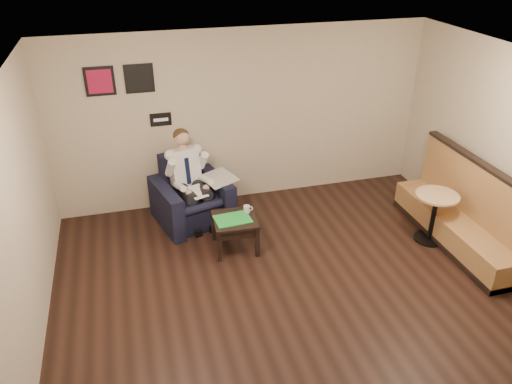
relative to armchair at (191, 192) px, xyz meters
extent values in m
plane|color=black|center=(0.98, -2.42, -0.50)|extent=(6.00, 6.00, 0.00)
cube|color=beige|center=(0.98, 0.58, 0.90)|extent=(6.00, 0.02, 2.80)
cube|color=beige|center=(-2.02, -2.42, 0.90)|extent=(0.02, 6.00, 2.80)
cube|color=white|center=(0.98, -2.42, 2.30)|extent=(6.00, 6.00, 0.02)
cube|color=black|center=(-0.32, 0.57, 1.00)|extent=(0.32, 0.02, 0.20)
cube|color=#B01543|center=(-1.12, 0.57, 1.65)|extent=(0.42, 0.03, 0.42)
cube|color=black|center=(-0.57, 0.57, 1.65)|extent=(0.42, 0.03, 0.42)
cube|color=black|center=(0.00, 0.00, 0.00)|extent=(1.26, 1.26, 1.00)
cube|color=white|center=(0.06, -0.23, 0.11)|extent=(0.32, 0.38, 0.01)
cube|color=silver|center=(0.43, 0.00, 0.18)|extent=(0.58, 0.65, 0.01)
cube|color=black|center=(0.46, -0.92, -0.26)|extent=(0.63, 0.63, 0.49)
cube|color=green|center=(0.43, -0.94, 0.00)|extent=(0.52, 0.39, 0.01)
cylinder|color=white|center=(0.67, -0.80, 0.04)|extent=(0.09, 0.09, 0.10)
cube|color=black|center=(0.53, -0.75, -0.01)|extent=(0.17, 0.11, 0.01)
cube|color=olive|center=(3.57, -1.61, 0.11)|extent=(0.57, 2.41, 1.23)
cylinder|color=tan|center=(3.28, -1.47, -0.12)|extent=(0.79, 0.79, 0.76)
camera|label=1|loc=(-0.82, -6.73, 3.63)|focal=35.00mm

